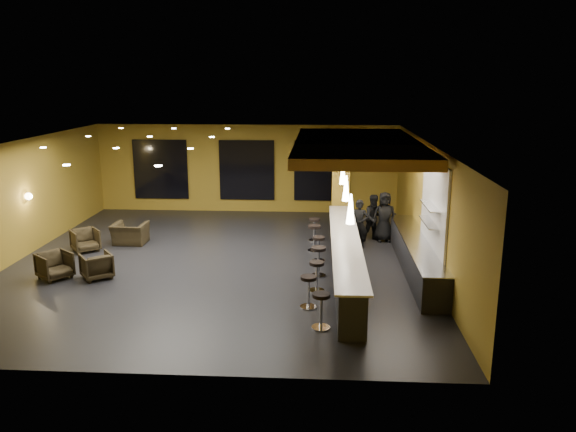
# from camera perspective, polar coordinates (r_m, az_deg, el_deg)

# --- Properties ---
(floor) EXTENTS (12.00, 13.00, 0.10)m
(floor) POSITION_cam_1_polar(r_m,az_deg,el_deg) (16.78, -6.96, -4.79)
(floor) COLOR black
(floor) RESTS_ON ground
(ceiling) EXTENTS (12.00, 13.00, 0.10)m
(ceiling) POSITION_cam_1_polar(r_m,az_deg,el_deg) (16.01, -7.33, 7.51)
(ceiling) COLOR black
(wall_back) EXTENTS (12.00, 0.10, 3.50)m
(wall_back) POSITION_cam_1_polar(r_m,az_deg,el_deg) (22.66, -4.17, 4.84)
(wall_back) COLOR olive
(wall_back) RESTS_ON floor
(wall_front) EXTENTS (12.00, 0.10, 3.50)m
(wall_front) POSITION_cam_1_polar(r_m,az_deg,el_deg) (10.18, -13.78, -6.88)
(wall_front) COLOR olive
(wall_front) RESTS_ON floor
(wall_left) EXTENTS (0.10, 13.00, 3.50)m
(wall_left) POSITION_cam_1_polar(r_m,az_deg,el_deg) (18.38, -26.03, 1.34)
(wall_left) COLOR olive
(wall_left) RESTS_ON floor
(wall_right) EXTENTS (0.10, 13.00, 3.50)m
(wall_right) POSITION_cam_1_polar(r_m,az_deg,el_deg) (16.33, 14.23, 0.91)
(wall_right) COLOR olive
(wall_right) RESTS_ON floor
(wood_soffit) EXTENTS (3.60, 8.00, 0.28)m
(wood_soffit) POSITION_cam_1_polar(r_m,az_deg,el_deg) (16.78, 6.99, 7.16)
(wood_soffit) COLOR #BA7D36
(wood_soffit) RESTS_ON ceiling
(window_left) EXTENTS (2.20, 0.06, 2.40)m
(window_left) POSITION_cam_1_polar(r_m,az_deg,el_deg) (23.28, -12.81, 4.65)
(window_left) COLOR black
(window_left) RESTS_ON wall_back
(window_center) EXTENTS (2.20, 0.06, 2.40)m
(window_center) POSITION_cam_1_polar(r_m,az_deg,el_deg) (22.56, -4.21, 4.67)
(window_center) COLOR black
(window_center) RESTS_ON wall_back
(window_right) EXTENTS (2.20, 0.06, 2.40)m
(window_right) POSITION_cam_1_polar(r_m,az_deg,el_deg) (22.37, 3.46, 4.60)
(window_right) COLOR black
(window_right) RESTS_ON wall_back
(tile_backsplash) EXTENTS (0.06, 3.20, 2.40)m
(tile_backsplash) POSITION_cam_1_polar(r_m,az_deg,el_deg) (15.30, 14.64, 0.99)
(tile_backsplash) COLOR white
(tile_backsplash) RESTS_ON wall_right
(bar_counter) EXTENTS (0.60, 8.00, 1.00)m
(bar_counter) POSITION_cam_1_polar(r_m,az_deg,el_deg) (15.41, 5.82, -4.31)
(bar_counter) COLOR black
(bar_counter) RESTS_ON floor
(bar_top) EXTENTS (0.78, 8.10, 0.05)m
(bar_top) POSITION_cam_1_polar(r_m,az_deg,el_deg) (15.26, 5.87, -2.44)
(bar_top) COLOR beige
(bar_top) RESTS_ON bar_counter
(prep_counter) EXTENTS (0.70, 6.00, 0.86)m
(prep_counter) POSITION_cam_1_polar(r_m,az_deg,el_deg) (16.12, 12.88, -4.04)
(prep_counter) COLOR black
(prep_counter) RESTS_ON floor
(prep_top) EXTENTS (0.72, 6.00, 0.03)m
(prep_top) POSITION_cam_1_polar(r_m,az_deg,el_deg) (15.99, 12.97, -2.48)
(prep_top) COLOR silver
(prep_top) RESTS_ON prep_counter
(wall_shelf_lower) EXTENTS (0.30, 1.50, 0.03)m
(wall_shelf_lower) POSITION_cam_1_polar(r_m,az_deg,el_deg) (15.17, 14.17, -0.64)
(wall_shelf_lower) COLOR silver
(wall_shelf_lower) RESTS_ON wall_right
(wall_shelf_upper) EXTENTS (0.30, 1.50, 0.03)m
(wall_shelf_upper) POSITION_cam_1_polar(r_m,az_deg,el_deg) (15.07, 14.27, 1.02)
(wall_shelf_upper) COLOR silver
(wall_shelf_upper) RESTS_ON wall_right
(column) EXTENTS (0.60, 0.60, 3.50)m
(column) POSITION_cam_1_polar(r_m,az_deg,el_deg) (19.57, 5.37, 3.38)
(column) COLOR #A27F24
(column) RESTS_ON floor
(wall_sconce) EXTENTS (0.22, 0.22, 0.22)m
(wall_sconce) POSITION_cam_1_polar(r_m,az_deg,el_deg) (18.72, -24.86, 1.82)
(wall_sconce) COLOR #FFE5B2
(wall_sconce) RESTS_ON wall_left
(pendant_0) EXTENTS (0.20, 0.20, 0.70)m
(pendant_0) POSITION_cam_1_polar(r_m,az_deg,el_deg) (12.99, 6.38, 0.70)
(pendant_0) COLOR white
(pendant_0) RESTS_ON wood_soffit
(pendant_1) EXTENTS (0.20, 0.20, 0.70)m
(pendant_1) POSITION_cam_1_polar(r_m,az_deg,el_deg) (15.43, 5.92, 2.81)
(pendant_1) COLOR white
(pendant_1) RESTS_ON wood_soffit
(pendant_2) EXTENTS (0.20, 0.20, 0.70)m
(pendant_2) POSITION_cam_1_polar(r_m,az_deg,el_deg) (17.89, 5.58, 4.34)
(pendant_2) COLOR white
(pendant_2) RESTS_ON wood_soffit
(staff_a) EXTENTS (0.64, 0.51, 1.55)m
(staff_a) POSITION_cam_1_polar(r_m,az_deg,el_deg) (17.95, 7.25, -0.81)
(staff_a) COLOR black
(staff_a) RESTS_ON floor
(staff_b) EXTENTS (0.91, 0.80, 1.56)m
(staff_b) POSITION_cam_1_polar(r_m,az_deg,el_deg) (18.77, 8.76, -0.20)
(staff_b) COLOR black
(staff_b) RESTS_ON floor
(staff_c) EXTENTS (0.85, 0.59, 1.65)m
(staff_c) POSITION_cam_1_polar(r_m,az_deg,el_deg) (18.78, 9.76, -0.08)
(staff_c) COLOR black
(staff_c) RESTS_ON floor
(armchair_a) EXTENTS (1.11, 1.11, 0.73)m
(armchair_a) POSITION_cam_1_polar(r_m,az_deg,el_deg) (16.45, -22.62, -4.66)
(armchair_a) COLOR black
(armchair_a) RESTS_ON floor
(armchair_b) EXTENTS (1.06, 1.06, 0.70)m
(armchair_b) POSITION_cam_1_polar(r_m,az_deg,el_deg) (16.07, -18.87, -4.81)
(armchair_b) COLOR black
(armchair_b) RESTS_ON floor
(armchair_c) EXTENTS (1.08, 1.08, 0.71)m
(armchair_c) POSITION_cam_1_polar(r_m,az_deg,el_deg) (18.66, -19.90, -2.33)
(armchair_c) COLOR black
(armchair_c) RESTS_ON floor
(armchair_d) EXTENTS (1.09, 0.96, 0.69)m
(armchair_d) POSITION_cam_1_polar(r_m,az_deg,el_deg) (19.03, -15.75, -1.73)
(armchair_d) COLOR black
(armchair_d) RESTS_ON floor
(bar_stool_0) EXTENTS (0.41, 0.41, 0.80)m
(bar_stool_0) POSITION_cam_1_polar(r_m,az_deg,el_deg) (12.24, 3.38, -9.12)
(bar_stool_0) COLOR silver
(bar_stool_0) RESTS_ON floor
(bar_stool_1) EXTENTS (0.40, 0.40, 0.78)m
(bar_stool_1) POSITION_cam_1_polar(r_m,az_deg,el_deg) (13.28, 2.10, -7.27)
(bar_stool_1) COLOR silver
(bar_stool_1) RESTS_ON floor
(bar_stool_2) EXTENTS (0.40, 0.40, 0.78)m
(bar_stool_2) POSITION_cam_1_polar(r_m,az_deg,el_deg) (14.29, 2.93, -5.74)
(bar_stool_2) COLOR silver
(bar_stool_2) RESTS_ON floor
(bar_stool_3) EXTENTS (0.42, 0.42, 0.83)m
(bar_stool_3) POSITION_cam_1_polar(r_m,az_deg,el_deg) (15.33, 3.12, -4.25)
(bar_stool_3) COLOR silver
(bar_stool_3) RESTS_ON floor
(bar_stool_4) EXTENTS (0.38, 0.38, 0.75)m
(bar_stool_4) POSITION_cam_1_polar(r_m,az_deg,el_deg) (16.59, 3.13, -3.02)
(bar_stool_4) COLOR silver
(bar_stool_4) RESTS_ON floor
(bar_stool_5) EXTENTS (0.42, 0.42, 0.83)m
(bar_stool_5) POSITION_cam_1_polar(r_m,az_deg,el_deg) (17.52, 2.69, -1.90)
(bar_stool_5) COLOR silver
(bar_stool_5) RESTS_ON floor
(bar_stool_6) EXTENTS (0.39, 0.39, 0.76)m
(bar_stool_6) POSITION_cam_1_polar(r_m,az_deg,el_deg) (18.64, 2.70, -1.07)
(bar_stool_6) COLOR silver
(bar_stool_6) RESTS_ON floor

